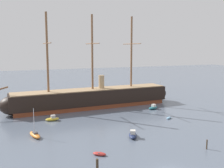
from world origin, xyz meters
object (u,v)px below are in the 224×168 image
at_px(motorboat_alongside_bow, 52,119).
at_px(mooring_piling_left_pair, 97,166).
at_px(dinghy_mid_right, 169,118).
at_px(sailboat_far_right, 160,96).
at_px(tall_ship, 93,98).
at_px(motorboat_near_centre, 133,135).
at_px(motorboat_alongside_stern, 153,107).
at_px(dinghy_distant_centre, 76,97).
at_px(sailboat_mid_left, 35,135).
at_px(dinghy_foreground_left, 99,154).
at_px(mooring_piling_nearest, 207,144).

bearing_deg(motorboat_alongside_bow, mooring_piling_left_pair, -87.47).
xyz_separation_m(dinghy_mid_right, sailboat_far_right, (13.90, 25.64, 0.31)).
bearing_deg(tall_ship, motorboat_near_centre, -92.01).
xyz_separation_m(motorboat_near_centre, mooring_piling_left_pair, (-12.05, -11.74, 0.52)).
height_order(motorboat_alongside_stern, dinghy_distant_centre, motorboat_alongside_stern).
relative_size(sailboat_mid_left, motorboat_alongside_bow, 1.76).
distance_m(dinghy_foreground_left, mooring_piling_nearest, 20.01).
distance_m(dinghy_mid_right, sailboat_far_right, 29.16).
distance_m(sailboat_mid_left, motorboat_alongside_stern, 38.34).
bearing_deg(tall_ship, mooring_piling_left_pair, -107.54).
distance_m(dinghy_mid_right, motorboat_alongside_stern, 11.12).
bearing_deg(dinghy_mid_right, motorboat_alongside_stern, 80.15).
distance_m(motorboat_alongside_stern, dinghy_distant_centre, 31.68).
bearing_deg(motorboat_alongside_stern, dinghy_mid_right, -99.85).
bearing_deg(mooring_piling_left_pair, sailboat_far_right, 48.35).
xyz_separation_m(motorboat_alongside_stern, sailboat_far_right, (11.99, 14.68, 0.01)).
distance_m(sailboat_mid_left, motorboat_alongside_bow, 12.40).
height_order(dinghy_foreground_left, mooring_piling_nearest, mooring_piling_nearest).
bearing_deg(motorboat_alongside_bow, dinghy_mid_right, -19.14).
bearing_deg(tall_ship, motorboat_alongside_stern, -30.11).
bearing_deg(mooring_piling_left_pair, motorboat_alongside_bow, 92.53).
bearing_deg(mooring_piling_nearest, motorboat_alongside_stern, 76.19).
xyz_separation_m(motorboat_near_centre, sailboat_mid_left, (-18.98, 8.22, -0.05)).
bearing_deg(tall_ship, dinghy_distant_centre, 93.43).
bearing_deg(mooring_piling_nearest, tall_ship, 102.11).
bearing_deg(motorboat_alongside_stern, dinghy_foreground_left, -135.96).
height_order(motorboat_alongside_bow, motorboat_alongside_stern, motorboat_alongside_stern).
bearing_deg(dinghy_foreground_left, dinghy_mid_right, 31.13).
height_order(tall_ship, dinghy_mid_right, tall_ship).
bearing_deg(sailboat_far_right, dinghy_foreground_left, -133.71).
xyz_separation_m(tall_ship, dinghy_mid_right, (14.48, -20.46, -2.89)).
bearing_deg(sailboat_far_right, motorboat_alongside_bow, -160.01).
height_order(dinghy_mid_right, dinghy_distant_centre, dinghy_distant_centre).
xyz_separation_m(motorboat_alongside_stern, mooring_piling_nearest, (-7.66, -31.16, 0.37)).
xyz_separation_m(dinghy_foreground_left, sailboat_far_right, (39.01, 40.80, 0.27)).
relative_size(sailboat_mid_left, mooring_piling_nearest, 3.38).
bearing_deg(motorboat_near_centre, sailboat_far_right, 49.87).
distance_m(tall_ship, motorboat_near_centre, 29.85).
bearing_deg(motorboat_near_centre, mooring_piling_nearest, -48.24).
height_order(motorboat_near_centre, motorboat_alongside_stern, motorboat_near_centre).
bearing_deg(sailboat_far_right, tall_ship, -169.65).
height_order(dinghy_distant_centre, mooring_piling_nearest, mooring_piling_nearest).
bearing_deg(motorboat_alongside_bow, sailboat_mid_left, -116.60).
xyz_separation_m(sailboat_mid_left, sailboat_far_right, (48.40, 26.68, 0.04)).
bearing_deg(dinghy_mid_right, sailboat_mid_left, -178.27).
bearing_deg(dinghy_mid_right, motorboat_alongside_bow, 160.86).
height_order(motorboat_near_centre, sailboat_mid_left, sailboat_mid_left).
bearing_deg(mooring_piling_nearest, sailboat_mid_left, 146.32).
bearing_deg(mooring_piling_nearest, dinghy_foreground_left, 165.41).
bearing_deg(tall_ship, motorboat_alongside_bow, -144.28).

